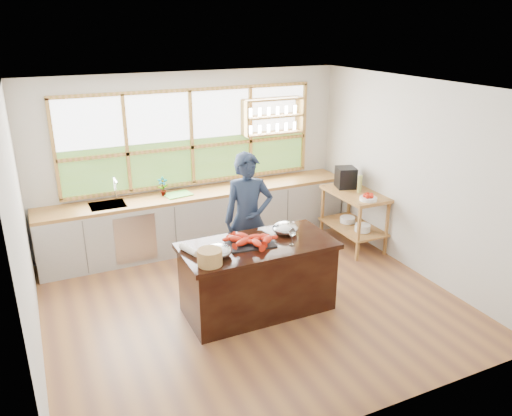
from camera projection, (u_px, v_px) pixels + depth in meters
ground_plane at (251, 301)px, 6.43m from camera, size 5.00×5.00×0.00m
room_shell at (236, 160)px, 6.26m from camera, size 5.02×4.52×2.71m
back_counter at (200, 219)px, 7.91m from camera, size 4.90×0.63×0.90m
right_shelf_unit at (354, 210)px, 7.84m from camera, size 0.62×1.10×0.90m
island at (258, 277)px, 6.10m from camera, size 1.85×0.90×0.90m
cook at (248, 219)px, 6.67m from camera, size 0.75×0.59×1.81m
potted_plant at (163, 186)px, 7.54m from camera, size 0.17×0.13×0.29m
cutting_board at (178, 194)px, 7.62m from camera, size 0.44×0.36×0.01m
espresso_machine at (346, 177)px, 7.92m from camera, size 0.36×0.38×0.33m
wine_bottle at (360, 184)px, 7.69m from camera, size 0.08×0.08×0.27m
fruit_bowl at (368, 198)px, 7.37m from camera, size 0.26×0.26×0.11m
slate_board at (250, 243)px, 5.94m from camera, size 0.60×0.47×0.02m
lobster_pile at (250, 240)px, 5.91m from camera, size 0.55×0.48×0.08m
mixing_bowl_left at (218, 251)px, 5.60m from camera, size 0.31×0.31×0.15m
mixing_bowl_right at (285, 228)px, 6.21m from camera, size 0.32×0.32×0.16m
wine_glass at (292, 233)px, 5.85m from camera, size 0.08×0.08×0.22m
wicker_basket at (210, 257)px, 5.40m from camera, size 0.27×0.27×0.18m
parchment_roll at (189, 250)px, 5.70m from camera, size 0.17×0.31×0.08m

